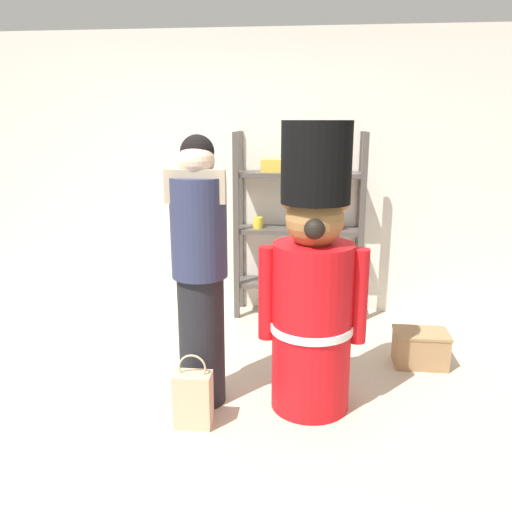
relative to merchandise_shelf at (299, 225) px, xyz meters
name	(u,v)px	position (x,y,z in m)	size (l,w,h in m)	color
ground_plane	(205,427)	(-0.49, -1.98, -0.87)	(6.40, 6.40, 0.00)	beige
back_wall	(249,175)	(-0.49, 0.22, 0.43)	(6.40, 0.12, 2.60)	silver
merchandise_shelf	(299,225)	(0.00, 0.00, 0.00)	(1.17, 0.35, 1.71)	#4C4742
teddy_bear_guard	(313,285)	(0.14, -1.65, -0.05)	(0.68, 0.52, 1.81)	red
person_shopper	(200,271)	(-0.56, -1.67, 0.02)	(0.36, 0.35, 1.73)	black
shopping_bag	(193,399)	(-0.56, -1.97, -0.69)	(0.22, 0.14, 0.47)	#C1AD89
display_crate	(420,348)	(0.97, -0.97, -0.74)	(0.40, 0.28, 0.27)	#9E7A51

